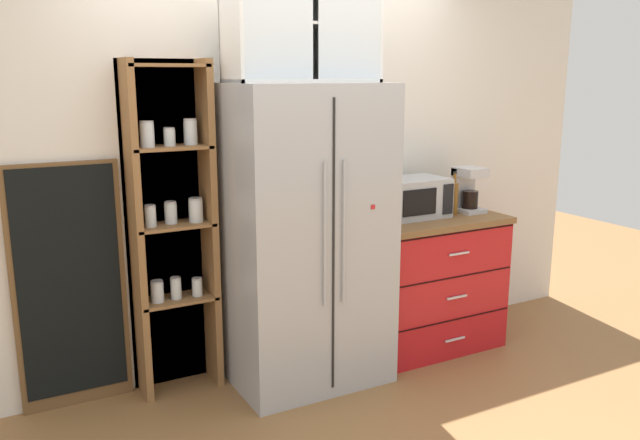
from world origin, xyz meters
The scene contains 12 objects.
ground_plane centered at (0.00, 0.00, 0.00)m, with size 10.71×10.71×0.00m, color olive.
wall_back_cream centered at (0.00, 0.40, 1.27)m, with size 5.01×0.10×2.55m, color silver.
refrigerator centered at (0.00, 0.01, 0.90)m, with size 0.91×0.70×1.80m.
pantry_shelf_column centered at (-0.73, 0.30, 1.00)m, with size 0.51×0.26×1.93m.
counter_cabinet centered at (0.96, 0.05, 0.46)m, with size 0.96×0.63×0.92m.
microwave centered at (0.85, 0.10, 1.05)m, with size 0.44×0.33×0.26m.
coffee_maker centered at (1.28, 0.06, 1.07)m, with size 0.17×0.20×0.31m.
mug_charcoal centered at (0.97, 0.02, 0.96)m, with size 0.11×0.07×0.08m.
bottle_cobalt centered at (0.96, 0.00, 1.03)m, with size 0.06×0.06×0.25m.
bottle_amber centered at (1.14, 0.02, 1.05)m, with size 0.06×0.06×0.29m.
upper_cabinet centered at (0.00, 0.06, 2.12)m, with size 0.88×0.32×0.64m.
chalkboard_menu centered at (-1.30, 0.33, 0.70)m, with size 0.60×0.04×1.39m.
Camera 1 is at (-1.71, -3.33, 1.84)m, focal length 36.38 mm.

